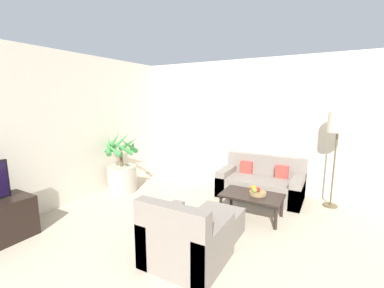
# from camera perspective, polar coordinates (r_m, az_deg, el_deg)

# --- Properties ---
(wall_back) EXTENTS (8.58, 0.06, 2.70)m
(wall_back) POSITION_cam_1_polar(r_m,az_deg,el_deg) (5.42, 22.36, 3.57)
(wall_back) COLOR beige
(wall_back) RESTS_ON ground_plane
(wall_left) EXTENTS (0.06, 7.71, 2.70)m
(wall_left) POSITION_cam_1_polar(r_m,az_deg,el_deg) (4.77, -31.93, 2.02)
(wall_left) COLOR beige
(wall_left) RESTS_ON ground_plane
(potted_palm) EXTENTS (0.76, 0.76, 1.23)m
(potted_palm) POSITION_cam_1_polar(r_m,az_deg,el_deg) (5.49, -15.32, -6.07)
(potted_palm) COLOR #ADA393
(potted_palm) RESTS_ON ground_plane
(sofa_loveseat) EXTENTS (1.55, 0.84, 0.77)m
(sofa_loveseat) POSITION_cam_1_polar(r_m,az_deg,el_deg) (5.23, 15.03, -8.50)
(sofa_loveseat) COLOR gray
(sofa_loveseat) RESTS_ON ground_plane
(floor_lamp) EXTENTS (0.32, 0.32, 1.68)m
(floor_lamp) POSITION_cam_1_polar(r_m,az_deg,el_deg) (4.99, 29.68, 3.36)
(floor_lamp) COLOR brown
(floor_lamp) RESTS_ON ground_plane
(coffee_table) EXTENTS (0.96, 0.57, 0.38)m
(coffee_table) POSITION_cam_1_polar(r_m,az_deg,el_deg) (4.31, 13.13, -11.46)
(coffee_table) COLOR black
(coffee_table) RESTS_ON ground_plane
(fruit_bowl) EXTENTS (0.26, 0.26, 0.05)m
(fruit_bowl) POSITION_cam_1_polar(r_m,az_deg,el_deg) (4.30, 14.40, -10.53)
(fruit_bowl) COLOR #997A4C
(fruit_bowl) RESTS_ON coffee_table
(apple_red) EXTENTS (0.07, 0.07, 0.07)m
(apple_red) POSITION_cam_1_polar(r_m,az_deg,el_deg) (4.28, 14.53, -9.76)
(apple_red) COLOR red
(apple_red) RESTS_ON fruit_bowl
(apple_green) EXTENTS (0.07, 0.07, 0.07)m
(apple_green) POSITION_cam_1_polar(r_m,az_deg,el_deg) (4.23, 13.77, -9.97)
(apple_green) COLOR olive
(apple_green) RESTS_ON fruit_bowl
(orange_fruit) EXTENTS (0.09, 0.09, 0.09)m
(orange_fruit) POSITION_cam_1_polar(r_m,az_deg,el_deg) (4.31, 13.47, -9.46)
(orange_fruit) COLOR orange
(orange_fruit) RESTS_ON fruit_bowl
(armchair) EXTENTS (0.87, 0.82, 0.82)m
(armchair) POSITION_cam_1_polar(r_m,az_deg,el_deg) (3.16, -1.43, -20.62)
(armchair) COLOR gray
(armchair) RESTS_ON ground_plane
(ottoman) EXTENTS (0.60, 0.49, 0.35)m
(ottoman) POSITION_cam_1_polar(r_m,az_deg,el_deg) (3.80, 6.00, -16.81)
(ottoman) COLOR gray
(ottoman) RESTS_ON ground_plane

